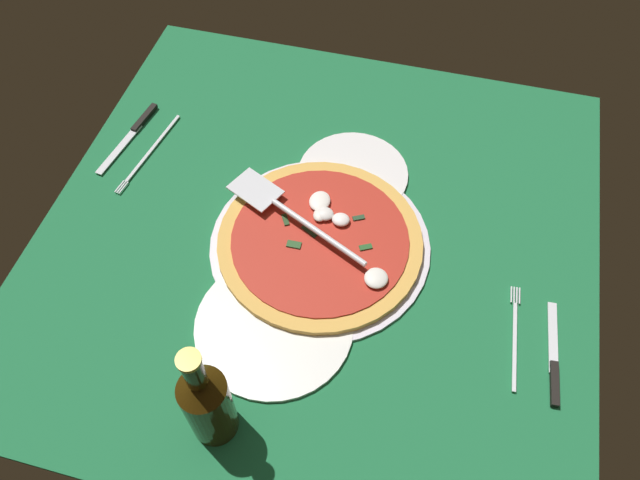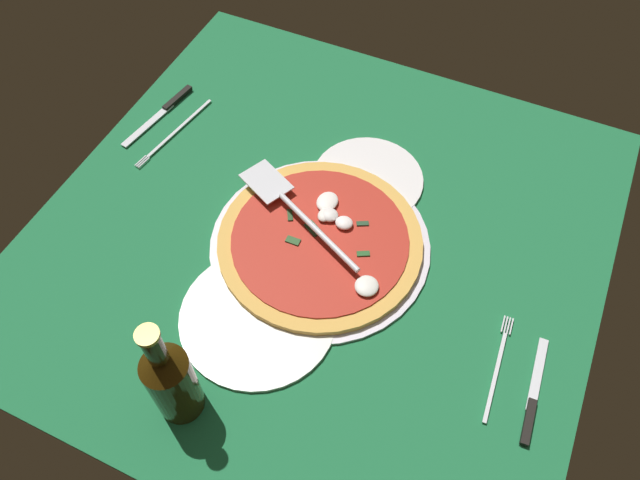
{
  "view_description": "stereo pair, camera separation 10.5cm",
  "coord_description": "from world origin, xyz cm",
  "px_view_note": "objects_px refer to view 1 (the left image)",
  "views": [
    {
      "loc": [
        59.56,
        15.98,
        88.29
      ],
      "look_at": [
        2.18,
        1.11,
        1.99
      ],
      "focal_mm": 34.54,
      "sensor_mm": 36.0,
      "label": 1
    },
    {
      "loc": [
        56.05,
        25.83,
        88.29
      ],
      "look_at": [
        2.18,
        1.11,
        1.99
      ],
      "focal_mm": 34.54,
      "sensor_mm": 36.0,
      "label": 2
    }
  ],
  "objects_px": {
    "place_setting_near": "(141,143)",
    "beer_bottle": "(207,402)",
    "dinner_plate_left": "(353,174)",
    "pizza": "(321,240)",
    "pizza_server": "(290,213)",
    "dinner_plate_right": "(274,325)",
    "place_setting_far": "(534,351)"
  },
  "relations": [
    {
      "from": "dinner_plate_left",
      "to": "pizza_server",
      "type": "xyz_separation_m",
      "value": [
        0.14,
        -0.08,
        0.04
      ]
    },
    {
      "from": "pizza",
      "to": "place_setting_near",
      "type": "distance_m",
      "value": 0.42
    },
    {
      "from": "pizza",
      "to": "pizza_server",
      "type": "xyz_separation_m",
      "value": [
        -0.03,
        -0.06,
        0.02
      ]
    },
    {
      "from": "dinner_plate_left",
      "to": "beer_bottle",
      "type": "distance_m",
      "value": 0.52
    },
    {
      "from": "dinner_plate_left",
      "to": "beer_bottle",
      "type": "xyz_separation_m",
      "value": [
        0.51,
        -0.09,
        0.09
      ]
    },
    {
      "from": "dinner_plate_left",
      "to": "pizza",
      "type": "relative_size",
      "value": 0.58
    },
    {
      "from": "dinner_plate_left",
      "to": "dinner_plate_right",
      "type": "xyz_separation_m",
      "value": [
        0.34,
        -0.05,
        0.0
      ]
    },
    {
      "from": "beer_bottle",
      "to": "dinner_plate_right",
      "type": "bearing_deg",
      "value": 168.17
    },
    {
      "from": "pizza_server",
      "to": "beer_bottle",
      "type": "bearing_deg",
      "value": 114.59
    },
    {
      "from": "pizza",
      "to": "place_setting_far",
      "type": "distance_m",
      "value": 0.38
    },
    {
      "from": "dinner_plate_right",
      "to": "dinner_plate_left",
      "type": "bearing_deg",
      "value": 171.38
    },
    {
      "from": "pizza_server",
      "to": "place_setting_near",
      "type": "bearing_deg",
      "value": 6.47
    },
    {
      "from": "dinner_plate_right",
      "to": "place_setting_far",
      "type": "height_order",
      "value": "place_setting_far"
    },
    {
      "from": "dinner_plate_right",
      "to": "pizza_server",
      "type": "xyz_separation_m",
      "value": [
        -0.19,
        -0.03,
        0.04
      ]
    },
    {
      "from": "pizza_server",
      "to": "place_setting_near",
      "type": "height_order",
      "value": "pizza_server"
    },
    {
      "from": "pizza",
      "to": "pizza_server",
      "type": "height_order",
      "value": "pizza_server"
    },
    {
      "from": "dinner_plate_right",
      "to": "beer_bottle",
      "type": "xyz_separation_m",
      "value": [
        0.17,
        -0.04,
        0.09
      ]
    },
    {
      "from": "dinner_plate_left",
      "to": "pizza_server",
      "type": "height_order",
      "value": "pizza_server"
    },
    {
      "from": "place_setting_near",
      "to": "beer_bottle",
      "type": "distance_m",
      "value": 0.59
    },
    {
      "from": "place_setting_near",
      "to": "pizza_server",
      "type": "bearing_deg",
      "value": 79.92
    },
    {
      "from": "dinner_plate_right",
      "to": "pizza",
      "type": "height_order",
      "value": "pizza"
    },
    {
      "from": "pizza",
      "to": "pizza_server",
      "type": "distance_m",
      "value": 0.07
    },
    {
      "from": "place_setting_near",
      "to": "beer_bottle",
      "type": "bearing_deg",
      "value": 43.56
    },
    {
      "from": "dinner_plate_left",
      "to": "beer_bottle",
      "type": "height_order",
      "value": "beer_bottle"
    },
    {
      "from": "pizza",
      "to": "place_setting_far",
      "type": "xyz_separation_m",
      "value": [
        0.11,
        0.37,
        -0.01
      ]
    },
    {
      "from": "pizza_server",
      "to": "beer_bottle",
      "type": "relative_size",
      "value": 1.19
    },
    {
      "from": "pizza_server",
      "to": "place_setting_near",
      "type": "distance_m",
      "value": 0.36
    },
    {
      "from": "dinner_plate_right",
      "to": "place_setting_far",
      "type": "distance_m",
      "value": 0.41
    },
    {
      "from": "dinner_plate_right",
      "to": "place_setting_near",
      "type": "relative_size",
      "value": 1.09
    },
    {
      "from": "pizza",
      "to": "dinner_plate_left",
      "type": "bearing_deg",
      "value": 173.66
    },
    {
      "from": "place_setting_far",
      "to": "place_setting_near",
      "type": "bearing_deg",
      "value": 68.28
    },
    {
      "from": "pizza",
      "to": "beer_bottle",
      "type": "relative_size",
      "value": 1.51
    }
  ]
}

